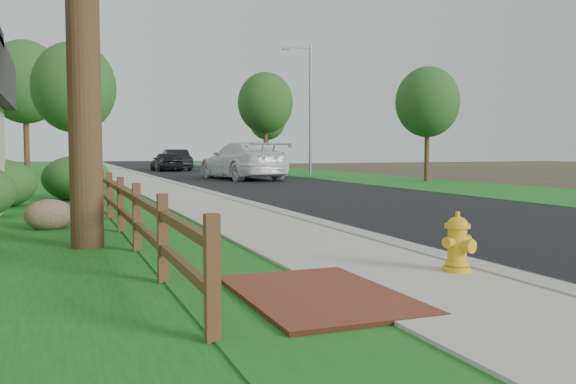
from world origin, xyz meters
name	(u,v)px	position (x,y,z in m)	size (l,w,h in m)	color
ground	(438,270)	(0.00, 0.00, 0.00)	(120.00, 120.00, 0.00)	#3D3221
road	(198,173)	(4.60, 35.00, 0.01)	(8.00, 90.00, 0.02)	black
curb	(136,173)	(0.40, 35.00, 0.06)	(0.40, 90.00, 0.12)	#9B968D
wet_gutter	(142,173)	(0.75, 35.00, 0.02)	(0.50, 90.00, 0.00)	black
sidewalk	(116,173)	(-0.90, 35.00, 0.05)	(2.20, 90.00, 0.10)	#ADA896
grass_strip	(86,174)	(-2.80, 35.00, 0.03)	(1.60, 90.00, 0.06)	#175117
verge_far	(290,171)	(11.50, 35.00, 0.02)	(6.00, 90.00, 0.04)	#175117
brick_patch	(319,297)	(-2.20, -1.00, 0.06)	(1.60, 2.40, 0.11)	brown
ranch_fence	(115,197)	(-3.60, 6.40, 0.62)	(0.12, 16.92, 1.10)	#472217
fire_hydrant	(458,244)	(-0.10, -0.54, 0.44)	(0.49, 0.40, 0.75)	gold
white_suv	(243,161)	(4.71, 24.56, 1.02)	(2.80, 6.88, 2.00)	white
dark_car_mid	(166,161)	(3.10, 38.87, 0.75)	(1.71, 4.26, 1.45)	black
dark_car_far	(177,160)	(4.11, 40.09, 0.82)	(1.70, 4.87, 1.61)	black
streetlight	(308,102)	(9.78, 27.56, 4.50)	(1.84, 0.37, 7.95)	gray
boulder	(49,215)	(-4.89, 6.17, 0.32)	(0.95, 0.71, 0.63)	brown
shrub_c	(1,184)	(-6.16, 11.68, 0.68)	(1.89, 1.89, 1.36)	#1A4619
shrub_d	(76,178)	(-4.12, 13.49, 0.71)	(2.10, 2.10, 1.43)	#1A4619
tree_near_left	(74,88)	(-3.90, 20.30, 4.19)	(3.44, 3.44, 6.10)	#382217
tree_near_right	(428,102)	(12.66, 19.13, 3.97)	(3.18, 3.18, 5.73)	#382217
tree_mid_left	(25,82)	(-6.30, 34.30, 5.76)	(4.66, 4.66, 8.34)	#382217
tree_mid_right	(265,103)	(9.00, 33.26, 4.83)	(3.83, 3.83, 6.95)	#382217
tree_far_right	(267,120)	(12.93, 44.18, 4.25)	(3.30, 3.30, 6.08)	#382217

